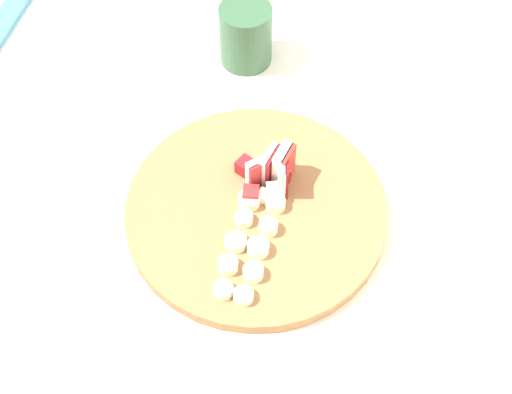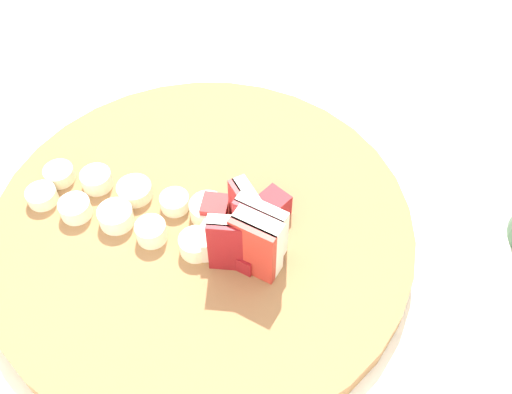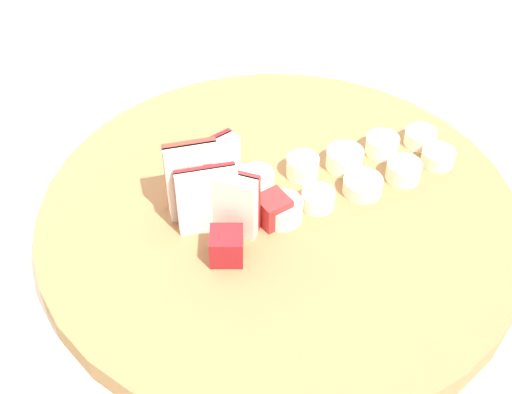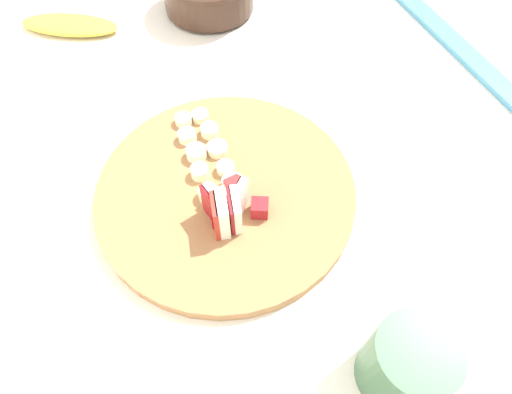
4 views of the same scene
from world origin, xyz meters
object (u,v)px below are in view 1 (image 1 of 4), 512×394
Objects in this scene: banana_slice_rows at (249,242)px; cutting_board at (256,211)px; apple_dice_pile at (261,184)px; apple_wedge_fan at (276,169)px; small_jar at (246,35)px.

cutting_board is at bearing -174.36° from banana_slice_rows.
apple_wedge_fan is at bearing 137.88° from apple_dice_pile.
banana_slice_rows is at bearing 14.84° from small_jar.
apple_dice_pile is 0.27m from small_jar.
banana_slice_rows is 0.35m from small_jar.
small_jar is at bearing -156.97° from apple_wedge_fan.
banana_slice_rows is (0.09, 0.01, -0.00)m from apple_dice_pile.
apple_wedge_fan is 0.61× the size of small_jar.
apple_wedge_fan is 0.25m from small_jar.
apple_wedge_fan reaches higher than banana_slice_rows.
small_jar reaches higher than cutting_board.
apple_dice_pile reaches higher than banana_slice_rows.
banana_slice_rows is at bearing -5.07° from apple_wedge_fan.
cutting_board is 0.06m from apple_wedge_fan.
apple_wedge_fan is (-0.05, 0.02, 0.04)m from cutting_board.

